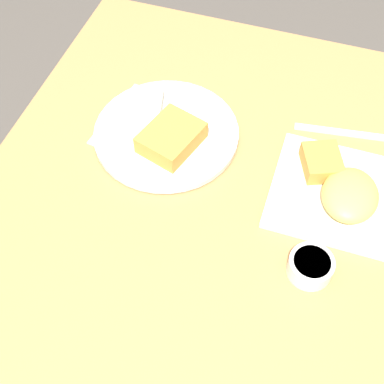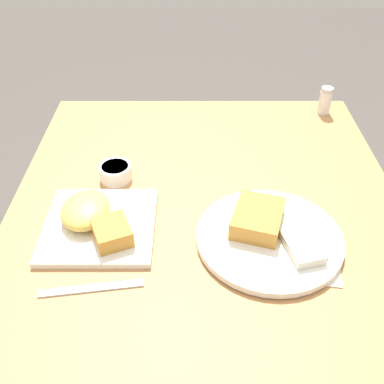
{
  "view_description": "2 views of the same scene",
  "coord_description": "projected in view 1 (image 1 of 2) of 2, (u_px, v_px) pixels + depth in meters",
  "views": [
    {
      "loc": [
        -0.58,
        -0.16,
        1.58
      ],
      "look_at": [
        -0.04,
        0.02,
        0.78
      ],
      "focal_mm": 50.0,
      "sensor_mm": 36.0,
      "label": 1
    },
    {
      "loc": [
        0.76,
        -0.03,
        1.4
      ],
      "look_at": [
        0.01,
        -0.03,
        0.8
      ],
      "focal_mm": 42.0,
      "sensor_mm": 36.0,
      "label": 2
    }
  ],
  "objects": [
    {
      "name": "butter_knife",
      "position": [
        341.0,
        132.0,
        1.11
      ],
      "size": [
        0.04,
        0.19,
        0.0
      ],
      "rotation": [
        0.0,
        0.0,
        1.71
      ],
      "color": "silver",
      "rests_on": "dining_table"
    },
    {
      "name": "menu_card",
      "position": [
        161.0,
        131.0,
        1.12
      ],
      "size": [
        0.23,
        0.27,
        0.0
      ],
      "rotation": [
        0.0,
        0.0,
        -0.15
      ],
      "color": "beige",
      "rests_on": "dining_table"
    },
    {
      "name": "plate_square_near",
      "position": [
        338.0,
        189.0,
        1.01
      ],
      "size": [
        0.23,
        0.23,
        0.06
      ],
      "color": "white",
      "rests_on": "dining_table"
    },
    {
      "name": "plate_oval_far",
      "position": [
        166.0,
        133.0,
        1.09
      ],
      "size": [
        0.3,
        0.3,
        0.05
      ],
      "color": "white",
      "rests_on": "menu_card"
    },
    {
      "name": "dining_table",
      "position": [
        208.0,
        215.0,
        1.1
      ],
      "size": [
        1.03,
        0.88,
        0.74
      ],
      "color": "#B27A47",
      "rests_on": "ground_plane"
    },
    {
      "name": "sauce_ramekin",
      "position": [
        311.0,
        266.0,
        0.91
      ],
      "size": [
        0.08,
        0.08,
        0.04
      ],
      "color": "white",
      "rests_on": "dining_table"
    },
    {
      "name": "ground_plane",
      "position": [
        203.0,
        331.0,
        1.64
      ],
      "size": [
        8.0,
        8.0,
        0.0
      ],
      "primitive_type": "plane",
      "color": "#4C4742"
    }
  ]
}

